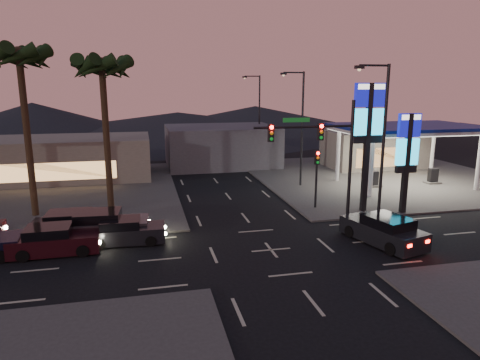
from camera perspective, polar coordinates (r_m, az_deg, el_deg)
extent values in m
plane|color=black|center=(23.79, 4.16, -9.28)|extent=(140.00, 140.00, 0.00)
cube|color=#47443F|center=(44.31, 18.06, 0.44)|extent=(24.00, 24.00, 0.12)
cube|color=#47443F|center=(39.27, -26.41, -1.74)|extent=(24.00, 24.00, 0.12)
cylinder|color=silver|center=(35.43, 17.11, 1.64)|extent=(0.36, 0.36, 5.00)
cylinder|color=silver|center=(41.31, 29.25, 2.07)|extent=(0.36, 0.36, 5.00)
cylinder|color=silver|center=(40.65, 12.93, 3.21)|extent=(0.36, 0.36, 5.00)
cylinder|color=silver|center=(45.87, 24.29, 3.44)|extent=(0.36, 0.36, 5.00)
cube|color=silver|center=(40.24, 21.46, 6.45)|extent=(12.00, 8.00, 0.50)
cube|color=white|center=(40.26, 21.43, 6.03)|extent=(11.60, 7.60, 0.06)
cube|color=navy|center=(40.22, 21.48, 6.66)|extent=(12.20, 8.20, 0.25)
cube|color=black|center=(39.29, 17.33, 0.12)|extent=(0.80, 0.50, 1.40)
cube|color=black|center=(42.59, 24.33, 0.49)|extent=(0.80, 0.50, 1.40)
cube|color=#726B5B|center=(49.23, 17.26, 3.93)|extent=(10.00, 6.00, 4.00)
cube|color=black|center=(30.88, 16.52, 3.93)|extent=(0.35, 0.35, 9.00)
cube|color=#0C0E85|center=(30.59, 16.96, 10.80)|extent=(2.20, 0.30, 1.60)
cube|color=white|center=(30.59, 17.02, 11.82)|extent=(1.98, 0.32, 0.35)
cube|color=#1AC6FF|center=(30.68, 16.74, 7.44)|extent=(2.20, 0.30, 1.80)
cube|color=black|center=(30.80, 16.60, 5.22)|extent=(2.09, 0.28, 0.50)
cube|color=black|center=(31.51, 21.27, 1.91)|extent=(0.35, 0.35, 7.00)
cube|color=#0C0E85|center=(31.17, 21.66, 6.79)|extent=(1.60, 0.30, 1.60)
cube|color=white|center=(31.13, 21.74, 7.80)|extent=(1.44, 0.32, 0.35)
cube|color=#1AC6FF|center=(31.37, 21.40, 3.52)|extent=(1.60, 0.30, 1.80)
cube|color=black|center=(31.56, 21.23, 1.37)|extent=(1.52, 0.28, 0.50)
cylinder|color=black|center=(26.51, 14.46, 1.62)|extent=(0.20, 0.20, 8.00)
cylinder|color=black|center=(24.94, 8.58, 7.02)|extent=(6.00, 0.14, 0.14)
cube|color=#0C3F14|center=(24.72, 7.53, 7.94)|extent=(1.60, 0.05, 0.25)
cube|color=black|center=(25.35, 10.68, 6.35)|extent=(0.32, 0.25, 1.00)
sphere|color=#FF0C07|center=(25.18, 10.85, 7.06)|extent=(0.22, 0.22, 0.22)
sphere|color=orange|center=(25.21, 10.82, 6.31)|extent=(0.20, 0.20, 0.20)
sphere|color=#0CB226|center=(25.24, 10.79, 5.57)|extent=(0.20, 0.20, 0.20)
cube|color=black|center=(24.31, 4.14, 6.28)|extent=(0.32, 0.25, 1.00)
sphere|color=#FF0C07|center=(24.13, 4.26, 7.02)|extent=(0.22, 0.22, 0.22)
sphere|color=orange|center=(24.17, 4.24, 6.24)|extent=(0.20, 0.20, 0.20)
sphere|color=#0CB226|center=(24.20, 4.23, 5.47)|extent=(0.20, 0.20, 0.20)
cylinder|color=black|center=(31.34, 10.12, -0.28)|extent=(0.16, 0.16, 4.00)
cube|color=black|center=(31.00, 10.24, 2.96)|extent=(0.32, 0.25, 1.00)
sphere|color=#FF0C07|center=(30.81, 10.37, 3.52)|extent=(0.22, 0.22, 0.22)
sphere|color=orange|center=(30.86, 10.35, 2.92)|extent=(0.20, 0.20, 0.20)
sphere|color=#0CB226|center=(30.92, 10.33, 2.32)|extent=(0.20, 0.20, 0.20)
cylinder|color=black|center=(26.22, 18.50, 3.48)|extent=(0.18, 0.18, 10.00)
cylinder|color=black|center=(25.51, 17.49, 14.37)|extent=(1.80, 0.12, 0.12)
cube|color=black|center=(25.07, 15.64, 14.30)|extent=(0.50, 0.25, 0.18)
sphere|color=#FFCC8C|center=(25.07, 15.62, 14.02)|extent=(0.20, 0.20, 0.20)
cylinder|color=black|center=(37.84, 8.27, 6.55)|extent=(0.18, 0.18, 10.00)
cylinder|color=black|center=(37.35, 7.18, 14.03)|extent=(1.80, 0.12, 0.12)
cube|color=black|center=(37.05, 5.83, 13.92)|extent=(0.50, 0.25, 0.18)
sphere|color=#FFCC8C|center=(37.05, 5.83, 13.74)|extent=(0.20, 0.20, 0.20)
cylinder|color=black|center=(51.10, 2.59, 8.15)|extent=(0.18, 0.18, 10.00)
cylinder|color=black|center=(50.74, 1.64, 13.67)|extent=(1.80, 0.12, 0.12)
cube|color=black|center=(50.52, 0.62, 13.57)|extent=(0.50, 0.25, 0.18)
sphere|color=#FFCC8C|center=(50.51, 0.62, 13.43)|extent=(0.20, 0.20, 0.20)
cylinder|color=black|center=(30.93, -17.35, 5.01)|extent=(0.44, 0.44, 10.20)
sphere|color=black|center=(30.74, -17.98, 14.47)|extent=(0.90, 0.90, 0.90)
cone|color=black|center=(30.66, -15.45, 14.07)|extent=(0.90, 2.74, 1.91)
cone|color=black|center=(31.59, -16.09, 13.97)|extent=(2.57, 2.57, 1.91)
cone|color=black|center=(32.03, -17.75, 13.84)|extent=(2.74, 0.90, 1.91)
cone|color=black|center=(31.73, -19.50, 13.74)|extent=(2.57, 2.57, 1.91)
cone|color=black|center=(30.86, -20.41, 13.74)|extent=(0.90, 2.74, 1.91)
cone|color=black|center=(29.90, -19.89, 13.84)|extent=(2.57, 2.57, 1.91)
cone|color=black|center=(29.44, -18.15, 13.99)|extent=(2.74, 0.90, 1.91)
cone|color=black|center=(29.75, -16.27, 14.09)|extent=(2.57, 2.57, 1.91)
cylinder|color=black|center=(31.68, -26.46, 4.99)|extent=(0.44, 0.44, 10.80)
sphere|color=black|center=(31.57, -27.43, 14.74)|extent=(0.90, 0.90, 0.90)
cone|color=black|center=(31.27, -25.00, 14.44)|extent=(0.90, 2.74, 1.91)
cone|color=black|center=(32.24, -25.34, 14.32)|extent=(2.57, 2.57, 1.91)
cone|color=black|center=(32.81, -26.81, 14.13)|extent=(2.74, 0.90, 1.91)
cone|color=black|center=(32.66, -28.58, 13.97)|extent=(2.57, 2.57, 1.91)
cone|color=black|center=(30.29, -27.98, 14.27)|extent=(2.74, 0.90, 1.91)
cone|color=black|center=(30.45, -26.08, 14.43)|extent=(2.57, 2.57, 1.91)
cube|color=#726B5B|center=(44.27, -22.39, 2.66)|extent=(16.00, 8.00, 4.00)
cube|color=#4C4C51|center=(48.34, -2.55, 4.57)|extent=(12.00, 9.00, 4.40)
cone|color=black|center=(83.38, -25.83, 7.21)|extent=(40.00, 40.00, 6.00)
cone|color=black|center=(84.17, 2.03, 8.12)|extent=(50.00, 50.00, 5.00)
cone|color=black|center=(81.66, -8.29, 7.52)|extent=(60.00, 60.00, 4.00)
cube|color=black|center=(25.42, -14.90, -6.95)|extent=(4.37, 1.97, 0.88)
cube|color=black|center=(25.26, -15.64, -5.71)|extent=(2.22, 1.74, 0.64)
cylinder|color=black|center=(26.20, -11.74, -6.72)|extent=(0.64, 0.26, 0.63)
cylinder|color=black|center=(24.63, -11.79, -7.97)|extent=(0.64, 0.26, 0.63)
cylinder|color=black|center=(26.42, -17.74, -6.90)|extent=(0.64, 0.26, 0.63)
cylinder|color=black|center=(24.86, -18.18, -8.15)|extent=(0.64, 0.26, 0.63)
sphere|color=#FFF2BF|center=(25.87, -10.03, -6.21)|extent=(0.22, 0.22, 0.22)
sphere|color=#FFF2BF|center=(24.76, -9.98, -7.07)|extent=(0.22, 0.22, 0.22)
cube|color=#FF140A|center=(26.18, -19.56, -6.35)|extent=(0.09, 0.25, 0.14)
cube|color=#FF140A|center=(25.09, -19.96, -7.20)|extent=(0.09, 0.25, 0.14)
cube|color=black|center=(25.14, -23.35, -7.72)|extent=(4.57, 1.97, 0.93)
cube|color=black|center=(25.00, -24.17, -6.40)|extent=(2.30, 1.79, 0.67)
cylinder|color=black|center=(25.82, -19.80, -7.46)|extent=(0.66, 0.26, 0.66)
cylinder|color=black|center=(24.18, -20.22, -8.85)|extent=(0.66, 0.26, 0.66)
cylinder|color=black|center=(26.32, -26.12, -7.64)|extent=(0.66, 0.26, 0.66)
cylinder|color=black|center=(24.72, -26.98, -9.00)|extent=(0.66, 0.26, 0.66)
sphere|color=#FFF2BF|center=(25.39, -18.04, -6.93)|extent=(0.23, 0.23, 0.23)
sphere|color=#FFF2BF|center=(24.22, -18.25, -7.88)|extent=(0.23, 0.23, 0.23)
cube|color=#FF140A|center=(26.16, -28.10, -7.05)|extent=(0.09, 0.26, 0.14)
cube|color=#FF140A|center=(25.03, -28.79, -7.97)|extent=(0.09, 0.26, 0.14)
cylinder|color=black|center=(26.80, -28.56, -7.50)|extent=(0.72, 0.32, 0.70)
cylinder|color=black|center=(25.08, -29.34, -8.90)|extent=(0.72, 0.32, 0.70)
sphere|color=#FFF2BF|center=(26.28, -26.86, -6.94)|extent=(0.24, 0.24, 0.24)
sphere|color=#FFF2BF|center=(25.05, -27.32, -7.90)|extent=(0.24, 0.24, 0.24)
cube|color=#4E4E50|center=(26.43, -17.56, -6.16)|extent=(5.14, 2.45, 1.02)
cube|color=black|center=(26.29, -18.39, -4.76)|extent=(2.63, 2.10, 0.74)
cylinder|color=black|center=(27.23, -13.90, -5.98)|extent=(0.74, 0.32, 0.73)
cylinder|color=black|center=(25.41, -14.26, -7.34)|extent=(0.74, 0.32, 0.73)
cylinder|color=black|center=(27.71, -20.50, -6.09)|extent=(0.74, 0.32, 0.73)
cylinder|color=black|center=(25.92, -21.34, -7.43)|extent=(0.74, 0.32, 0.73)
sphere|color=#FFF2BF|center=(26.78, -12.04, -5.43)|extent=(0.25, 0.25, 0.25)
sphere|color=#FFF2BF|center=(25.49, -12.20, -6.36)|extent=(0.25, 0.25, 0.25)
cube|color=#FF140A|center=(27.52, -22.54, -5.44)|extent=(0.11, 0.29, 0.16)
cube|color=#FF140A|center=(26.26, -23.23, -6.34)|extent=(0.11, 0.29, 0.16)
cube|color=black|center=(27.08, -21.05, -6.02)|extent=(4.92, 2.21, 0.99)
cube|color=black|center=(26.95, -21.86, -4.70)|extent=(2.49, 1.96, 0.72)
cylinder|color=black|center=(27.80, -17.54, -5.84)|extent=(0.72, 0.29, 0.71)
cylinder|color=black|center=(26.04, -17.99, -7.11)|extent=(0.72, 0.29, 0.71)
cylinder|color=black|center=(28.35, -23.78, -5.98)|extent=(0.72, 0.29, 0.71)
cylinder|color=black|center=(26.62, -24.65, -7.23)|extent=(0.72, 0.29, 0.71)
sphere|color=#FFF2BF|center=(27.35, -15.80, -5.30)|extent=(0.24, 0.24, 0.24)
sphere|color=#FFF2BF|center=(26.09, -16.03, -6.17)|extent=(0.24, 0.24, 0.24)
cube|color=#FF140A|center=(28.19, -25.73, -5.37)|extent=(0.10, 0.28, 0.15)
cube|color=#FF140A|center=(26.97, -26.42, -6.21)|extent=(0.10, 0.28, 0.15)
sphere|color=#FFF2BF|center=(28.58, -28.82, -5.58)|extent=(0.25, 0.25, 0.25)
cube|color=black|center=(25.84, 18.45, -6.67)|extent=(3.30, 5.31, 1.01)
cube|color=black|center=(25.42, 19.10, -5.44)|extent=(2.49, 2.88, 0.73)
cylinder|color=black|center=(26.33, 14.49, -6.66)|extent=(0.45, 0.76, 0.72)
cylinder|color=black|center=(27.60, 17.43, -5.95)|extent=(0.45, 0.76, 0.72)
cylinder|color=black|center=(24.27, 19.53, -8.65)|extent=(0.45, 0.76, 0.72)
cylinder|color=black|center=(25.65, 22.45, -7.75)|extent=(0.45, 0.76, 0.72)
cube|color=#FF140A|center=(23.78, 21.67, -8.16)|extent=(0.29, 0.16, 0.16)
cube|color=#FF140A|center=(24.78, 23.71, -7.51)|extent=(0.29, 0.16, 0.16)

